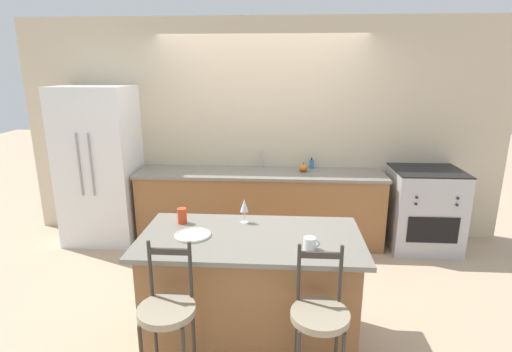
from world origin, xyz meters
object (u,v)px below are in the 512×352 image
Objects in this scene: bar_stool_far at (319,330)px; tumbler_cup at (182,216)px; bar_stool_near at (168,325)px; oven_range at (424,209)px; dinner_plate at (193,235)px; coffee_mug at (310,243)px; pumpkin_decoration at (303,168)px; soap_bottle at (311,164)px; refrigerator at (100,166)px; wine_glass at (244,206)px.

bar_stool_far is 1.39m from tumbler_cup.
tumbler_cup is at bearing 96.78° from bar_stool_near.
oven_range is 3.05m from dinner_plate.
bar_stool_near is (-2.39, -2.49, 0.08)m from oven_range.
bar_stool_far is 9.35× the size of coffee_mug.
pumpkin_decoration reaches higher than dinner_plate.
pumpkin_decoration reaches higher than coffee_mug.
soap_bottle is (0.11, 0.16, 0.01)m from pumpkin_decoration.
refrigerator is 7.01× the size of dinner_plate.
bar_stool_far is (0.94, 0.01, 0.00)m from bar_stool_near.
bar_stool_near is at bearing -179.18° from bar_stool_far.
pumpkin_decoration is (0.91, 2.00, 0.03)m from dinner_plate.
wine_glass is 1.98m from soap_bottle.
wine_glass is (-0.54, 0.88, 0.48)m from bar_stool_far.
refrigerator reaches higher than tumbler_cup.
soap_bottle is at bearing 64.61° from dinner_plate.
soap_bottle is (0.66, 1.86, -0.09)m from wine_glass.
pumpkin_decoration is at bearing 69.86° from bar_stool_near.
coffee_mug is at bearing -22.62° from tumbler_cup.
bar_stool_near is 1.06m from coffee_mug.
oven_range is at bearing 59.66° from bar_stool_far.
dinner_plate is 2.20m from pumpkin_decoration.
bar_stool_near is 1.00× the size of bar_stool_far.
bar_stool_near is 8.00× the size of soap_bottle.
bar_stool_far is 0.57m from coffee_mug.
soap_bottle is at bearing 87.42° from bar_stool_far.
wine_glass reaches higher than coffee_mug.
soap_bottle is at bearing 168.82° from oven_range.
wine_glass reaches higher than oven_range.
bar_stool_near reaches higher than oven_range.
dinner_plate is at bearing -60.51° from tumbler_cup.
wine_glass is at bearing 5.13° from tumbler_cup.
refrigerator is at bearing 140.25° from wine_glass.
coffee_mug is (0.89, 0.43, 0.38)m from bar_stool_near.
tumbler_cup is 0.92× the size of soap_bottle.
refrigerator reaches higher than bar_stool_far.
bar_stool_far is 8.00× the size of soap_bottle.
dinner_plate is at bearing -114.60° from pumpkin_decoration.
wine_glass is 1.61× the size of tumbler_cup.
bar_stool_near reaches higher than dinner_plate.
bar_stool_near is 9.77× the size of pumpkin_decoration.
pumpkin_decoration is at bearing 2.47° from refrigerator.
bar_stool_near is at bearing -111.06° from soap_bottle.
oven_range is 3.56× the size of dinner_plate.
coffee_mug is at bearing -11.14° from dinner_plate.
bar_stool_near is at bearing -114.03° from wine_glass.
wine_glass is (0.40, 0.89, 0.48)m from bar_stool_near.
refrigerator reaches higher than oven_range.
refrigerator is 16.56× the size of coffee_mug.
refrigerator is 2.60m from soap_bottle.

